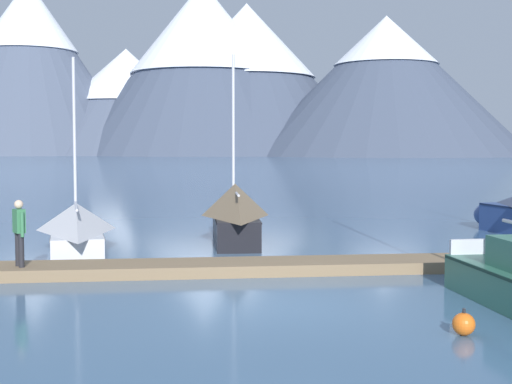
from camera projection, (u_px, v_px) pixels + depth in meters
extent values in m
plane|color=#426689|center=(286.00, 306.00, 14.84)|extent=(700.00, 700.00, 0.00)
cone|color=#4C566B|center=(29.00, 68.00, 250.62)|extent=(79.48, 79.48, 61.19)
cone|color=white|center=(28.00, 16.00, 249.43)|extent=(33.98, 33.98, 24.92)
cone|color=#4C566B|center=(126.00, 102.00, 256.15)|extent=(80.77, 80.77, 37.95)
cone|color=white|center=(126.00, 75.00, 255.53)|extent=(42.61, 42.61, 19.07)
cone|color=#424C60|center=(203.00, 69.00, 249.49)|extent=(91.66, 91.66, 60.20)
cone|color=white|center=(203.00, 28.00, 248.56)|extent=(51.09, 51.09, 31.95)
cone|color=#424C60|center=(247.00, 80.00, 254.39)|extent=(95.94, 95.94, 53.80)
cone|color=white|center=(247.00, 41.00, 253.49)|extent=(49.41, 49.41, 26.39)
cone|color=#424C60|center=(386.00, 86.00, 231.35)|extent=(92.31, 92.31, 45.26)
cone|color=white|center=(386.00, 40.00, 230.38)|extent=(34.11, 34.11, 15.93)
cube|color=#846B4C|center=(264.00, 267.00, 18.80)|extent=(26.81, 1.86, 0.30)
cylinder|color=#38383D|center=(267.00, 272.00, 18.13)|extent=(25.72, 0.45, 0.24)
cylinder|color=#38383D|center=(261.00, 263.00, 19.48)|extent=(25.72, 0.45, 0.24)
cube|color=silver|center=(76.00, 238.00, 23.02)|extent=(2.45, 6.50, 0.70)
ellipsoid|color=silver|center=(75.00, 226.00, 26.42)|extent=(1.56, 2.20, 0.67)
cube|color=slate|center=(76.00, 229.00, 23.00)|extent=(2.47, 6.38, 0.06)
cylinder|color=silver|center=(75.00, 142.00, 23.33)|extent=(0.10, 0.10, 5.53)
cylinder|color=silver|center=(76.00, 206.00, 21.92)|extent=(0.57, 3.17, 0.08)
pyramid|color=silver|center=(76.00, 216.00, 22.51)|extent=(2.50, 5.28, 0.84)
cube|color=black|center=(235.00, 228.00, 24.77)|extent=(1.49, 5.64, 0.96)
ellipsoid|color=black|center=(230.00, 219.00, 27.79)|extent=(1.20, 1.31, 0.91)
cube|color=black|center=(235.00, 215.00, 24.74)|extent=(1.53, 5.53, 0.06)
cylinder|color=silver|center=(233.00, 134.00, 25.18)|extent=(0.10, 0.10, 5.59)
cylinder|color=silver|center=(236.00, 192.00, 23.80)|extent=(0.14, 3.04, 0.08)
pyramid|color=#7A664C|center=(235.00, 199.00, 24.29)|extent=(1.72, 4.52, 1.09)
cube|color=silver|center=(484.00, 246.00, 16.85)|extent=(1.68, 0.16, 0.36)
ellipsoid|color=navy|center=(491.00, 215.00, 28.74)|extent=(1.58, 1.74, 1.03)
cylinder|color=#232328|center=(18.00, 249.00, 17.98)|extent=(0.14, 0.14, 0.86)
cylinder|color=#232328|center=(21.00, 250.00, 17.77)|extent=(0.14, 0.14, 0.86)
cube|color=#387A4C|center=(19.00, 221.00, 17.83)|extent=(0.38, 0.44, 0.60)
sphere|color=beige|center=(19.00, 204.00, 17.80)|extent=(0.22, 0.22, 0.22)
cylinder|color=#387A4C|center=(16.00, 223.00, 18.04)|extent=(0.09, 0.09, 0.62)
cylinder|color=#387A4C|center=(22.00, 225.00, 17.63)|extent=(0.09, 0.09, 0.62)
sphere|color=orange|center=(464.00, 324.00, 12.54)|extent=(0.40, 0.40, 0.40)
cylinder|color=#262628|center=(464.00, 311.00, 12.53)|extent=(0.06, 0.06, 0.08)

